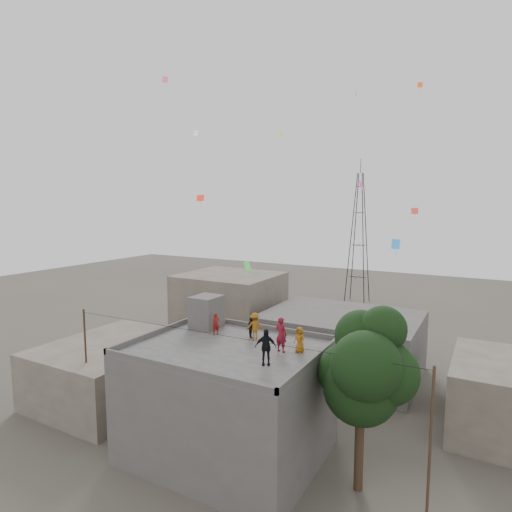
{
  "coord_description": "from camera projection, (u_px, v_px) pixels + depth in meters",
  "views": [
    {
      "loc": [
        12.19,
        -18.81,
        13.84
      ],
      "look_at": [
        0.24,
        2.81,
        10.81
      ],
      "focal_mm": 30.0,
      "sensor_mm": 36.0,
      "label": 1
    }
  ],
  "objects": [
    {
      "name": "neighbor_northwest",
      "position": [
        230.0,
        309.0,
        42.15
      ],
      "size": [
        9.0,
        8.0,
        7.0
      ],
      "primitive_type": "cube",
      "color": "#5D5449",
      "rests_on": "ground"
    },
    {
      "name": "stair_head_box",
      "position": [
        207.0,
        312.0,
        26.81
      ],
      "size": [
        1.6,
        1.8,
        2.0
      ],
      "primitive_type": "cube",
      "color": "#52504D",
      "rests_on": "main_building"
    },
    {
      "name": "person_orange_child",
      "position": [
        300.0,
        340.0,
        22.32
      ],
      "size": [
        0.76,
        0.61,
        1.35
      ],
      "primitive_type": "imported",
      "rotation": [
        0.0,
        0.0,
        -0.32
      ],
      "color": "#A15E12",
      "rests_on": "main_building"
    },
    {
      "name": "person_red_child",
      "position": [
        216.0,
        324.0,
        25.35
      ],
      "size": [
        0.52,
        0.56,
        1.29
      ],
      "primitive_type": "imported",
      "rotation": [
        0.0,
        0.0,
        0.97
      ],
      "color": "maroon",
      "rests_on": "main_building"
    },
    {
      "name": "tree",
      "position": [
        366.0,
        369.0,
        20.11
      ],
      "size": [
        4.9,
        4.6,
        9.1
      ],
      "color": "black",
      "rests_on": "ground"
    },
    {
      "name": "main_building",
      "position": [
        228.0,
        401.0,
        23.51
      ],
      "size": [
        10.0,
        8.0,
        6.1
      ],
      "color": "#52504D",
      "rests_on": "ground"
    },
    {
      "name": "ground",
      "position": [
        228.0,
        453.0,
        23.88
      ],
      "size": [
        140.0,
        140.0,
        0.0
      ],
      "primitive_type": "plane",
      "color": "#48433B",
      "rests_on": "ground"
    },
    {
      "name": "person_dark_adult",
      "position": [
        266.0,
        347.0,
        20.58
      ],
      "size": [
        1.11,
        0.87,
        1.76
      ],
      "primitive_type": "imported",
      "rotation": [
        0.0,
        0.0,
        0.49
      ],
      "color": "black",
      "rests_on": "main_building"
    },
    {
      "name": "person_dark_child",
      "position": [
        252.0,
        327.0,
        24.88
      ],
      "size": [
        0.71,
        0.72,
        1.18
      ],
      "primitive_type": "imported",
      "rotation": [
        0.0,
        0.0,
        2.3
      ],
      "color": "black",
      "rests_on": "main_building"
    },
    {
      "name": "neighbor_west",
      "position": [
        114.0,
        370.0,
        30.66
      ],
      "size": [
        8.0,
        10.0,
        4.0
      ],
      "primitive_type": "cube",
      "color": "#5D5449",
      "rests_on": "ground"
    },
    {
      "name": "neighbor_north",
      "position": [
        341.0,
        344.0,
        34.77
      ],
      "size": [
        12.0,
        9.0,
        5.0
      ],
      "primitive_type": "cube",
      "color": "#52504D",
      "rests_on": "ground"
    },
    {
      "name": "person_red_adult",
      "position": [
        281.0,
        335.0,
        22.36
      ],
      "size": [
        0.75,
        0.56,
        1.86
      ],
      "primitive_type": "imported",
      "rotation": [
        0.0,
        0.0,
        2.96
      ],
      "color": "maroon",
      "rests_on": "main_building"
    },
    {
      "name": "parapet",
      "position": [
        227.0,
        345.0,
        23.12
      ],
      "size": [
        10.0,
        8.0,
        0.3
      ],
      "color": "#52504D",
      "rests_on": "main_building"
    },
    {
      "name": "utility_line",
      "position": [
        222.0,
        399.0,
        22.09
      ],
      "size": [
        20.12,
        0.62,
        7.4
      ],
      "color": "black",
      "rests_on": "ground"
    },
    {
      "name": "transmission_tower",
      "position": [
        359.0,
        238.0,
        59.44
      ],
      "size": [
        2.97,
        2.97,
        20.01
      ],
      "color": "black",
      "rests_on": "ground"
    },
    {
      "name": "person_orange_adult",
      "position": [
        255.0,
        326.0,
        24.47
      ],
      "size": [
        1.15,
        1.01,
        1.54
      ],
      "primitive_type": "imported",
      "rotation": [
        0.0,
        0.0,
        -2.59
      ],
      "color": "#985711",
      "rests_on": "main_building"
    },
    {
      "name": "kites",
      "position": [
        286.0,
        163.0,
        28.61
      ],
      "size": [
        19.34,
        16.34,
        12.76
      ],
      "color": "red",
      "rests_on": "ground"
    }
  ]
}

